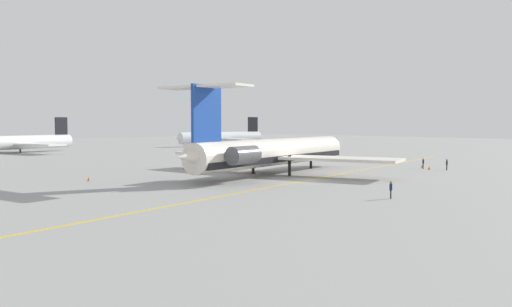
{
  "coord_description": "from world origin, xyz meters",
  "views": [
    {
      "loc": [
        -48.08,
        -43.3,
        7.08
      ],
      "look_at": [
        2.14,
        12.39,
        2.69
      ],
      "focal_mm": 36.56,
      "sensor_mm": 36.0,
      "label": 1
    }
  ],
  "objects_px": {
    "ground_crew_near_nose": "(447,163)",
    "ground_crew_portside": "(391,188)",
    "airliner_mid_left": "(17,142)",
    "safety_cone_wingtip": "(429,168)",
    "safety_cone_nose": "(422,166)",
    "safety_cone_tail": "(89,179)",
    "ground_crew_near_tail": "(423,162)",
    "main_jetliner": "(271,152)",
    "airliner_mid_right": "(219,137)"
  },
  "relations": [
    {
      "from": "airliner_mid_left",
      "to": "safety_cone_wingtip",
      "type": "bearing_deg",
      "value": 94.79
    },
    {
      "from": "ground_crew_near_nose",
      "to": "airliner_mid_left",
      "type": "bearing_deg",
      "value": 21.27
    },
    {
      "from": "airliner_mid_left",
      "to": "airliner_mid_right",
      "type": "relative_size",
      "value": 0.94
    },
    {
      "from": "airliner_mid_left",
      "to": "ground_crew_near_nose",
      "type": "height_order",
      "value": "airliner_mid_left"
    },
    {
      "from": "airliner_mid_left",
      "to": "ground_crew_near_nose",
      "type": "bearing_deg",
      "value": 94.86
    },
    {
      "from": "airliner_mid_left",
      "to": "ground_crew_portside",
      "type": "bearing_deg",
      "value": 75.5
    },
    {
      "from": "ground_crew_near_tail",
      "to": "safety_cone_tail",
      "type": "distance_m",
      "value": 49.39
    },
    {
      "from": "main_jetliner",
      "to": "airliner_mid_left",
      "type": "distance_m",
      "value": 77.67
    },
    {
      "from": "airliner_mid_left",
      "to": "airliner_mid_right",
      "type": "distance_m",
      "value": 59.14
    },
    {
      "from": "airliner_mid_right",
      "to": "safety_cone_tail",
      "type": "bearing_deg",
      "value": 48.45
    },
    {
      "from": "main_jetliner",
      "to": "airliner_mid_right",
      "type": "bearing_deg",
      "value": 42.38
    },
    {
      "from": "ground_crew_portside",
      "to": "safety_cone_nose",
      "type": "distance_m",
      "value": 36.77
    },
    {
      "from": "ground_crew_near_nose",
      "to": "safety_cone_tail",
      "type": "distance_m",
      "value": 51.16
    },
    {
      "from": "ground_crew_near_tail",
      "to": "safety_cone_tail",
      "type": "height_order",
      "value": "ground_crew_near_tail"
    },
    {
      "from": "main_jetliner",
      "to": "safety_cone_nose",
      "type": "relative_size",
      "value": 70.48
    },
    {
      "from": "safety_cone_nose",
      "to": "safety_cone_wingtip",
      "type": "distance_m",
      "value": 3.54
    },
    {
      "from": "ground_crew_near_tail",
      "to": "safety_cone_nose",
      "type": "height_order",
      "value": "ground_crew_near_tail"
    },
    {
      "from": "safety_cone_wingtip",
      "to": "airliner_mid_right",
      "type": "bearing_deg",
      "value": 72.67
    },
    {
      "from": "airliner_mid_right",
      "to": "ground_crew_near_nose",
      "type": "bearing_deg",
      "value": 79.44
    },
    {
      "from": "main_jetliner",
      "to": "safety_cone_nose",
      "type": "bearing_deg",
      "value": -31.4
    },
    {
      "from": "main_jetliner",
      "to": "ground_crew_portside",
      "type": "bearing_deg",
      "value": -121.4
    },
    {
      "from": "airliner_mid_right",
      "to": "ground_crew_near_nose",
      "type": "xyz_separation_m",
      "value": [
        -25.95,
        -88.63,
        -1.6
      ]
    },
    {
      "from": "ground_crew_near_tail",
      "to": "ground_crew_portside",
      "type": "xyz_separation_m",
      "value": [
        -31.34,
        -14.88,
        -0.01
      ]
    },
    {
      "from": "safety_cone_wingtip",
      "to": "safety_cone_tail",
      "type": "xyz_separation_m",
      "value": [
        -45.13,
        19.85,
        0.0
      ]
    },
    {
      "from": "main_jetliner",
      "to": "ground_crew_near_nose",
      "type": "relative_size",
      "value": 23.27
    },
    {
      "from": "main_jetliner",
      "to": "airliner_mid_right",
      "type": "height_order",
      "value": "main_jetliner"
    },
    {
      "from": "main_jetliner",
      "to": "airliner_mid_left",
      "type": "bearing_deg",
      "value": 82.51
    },
    {
      "from": "safety_cone_wingtip",
      "to": "ground_crew_portside",
      "type": "bearing_deg",
      "value": -156.29
    },
    {
      "from": "airliner_mid_left",
      "to": "safety_cone_nose",
      "type": "xyz_separation_m",
      "value": [
        34.62,
        -85.11,
        -2.25
      ]
    },
    {
      "from": "ground_crew_near_nose",
      "to": "safety_cone_wingtip",
      "type": "distance_m",
      "value": 2.63
    },
    {
      "from": "airliner_mid_left",
      "to": "safety_cone_tail",
      "type": "xyz_separation_m",
      "value": [
        -12.94,
        -67.83,
        -2.25
      ]
    },
    {
      "from": "safety_cone_nose",
      "to": "safety_cone_wingtip",
      "type": "bearing_deg",
      "value": -133.36
    },
    {
      "from": "airliner_mid_left",
      "to": "ground_crew_near_tail",
      "type": "xyz_separation_m",
      "value": [
        32.88,
        -86.26,
        -1.45
      ]
    },
    {
      "from": "ground_crew_near_nose",
      "to": "ground_crew_portside",
      "type": "xyz_separation_m",
      "value": [
        -31.63,
        -11.15,
        0.0
      ]
    },
    {
      "from": "airliner_mid_right",
      "to": "ground_crew_near_tail",
      "type": "xyz_separation_m",
      "value": [
        -26.24,
        -84.9,
        -1.58
      ]
    },
    {
      "from": "main_jetliner",
      "to": "airliner_mid_right",
      "type": "xyz_separation_m",
      "value": [
        50.13,
        75.79,
        -0.47
      ]
    },
    {
      "from": "airliner_mid_left",
      "to": "safety_cone_wingtip",
      "type": "xyz_separation_m",
      "value": [
        32.19,
        -87.68,
        -2.25
      ]
    },
    {
      "from": "airliner_mid_right",
      "to": "ground_crew_portside",
      "type": "bearing_deg",
      "value": 65.77
    },
    {
      "from": "safety_cone_tail",
      "to": "airliner_mid_left",
      "type": "bearing_deg",
      "value": 79.2
    },
    {
      "from": "airliner_mid_left",
      "to": "ground_crew_near_nose",
      "type": "relative_size",
      "value": 17.0
    },
    {
      "from": "safety_cone_tail",
      "to": "safety_cone_nose",
      "type": "bearing_deg",
      "value": -19.96
    },
    {
      "from": "airliner_mid_left",
      "to": "safety_cone_nose",
      "type": "bearing_deg",
      "value": 96.76
    },
    {
      "from": "airliner_mid_left",
      "to": "ground_crew_portside",
      "type": "distance_m",
      "value": 101.16
    },
    {
      "from": "ground_crew_near_nose",
      "to": "ground_crew_portside",
      "type": "height_order",
      "value": "ground_crew_portside"
    },
    {
      "from": "ground_crew_portside",
      "to": "safety_cone_nose",
      "type": "height_order",
      "value": "ground_crew_portside"
    },
    {
      "from": "airliner_mid_left",
      "to": "safety_cone_tail",
      "type": "bearing_deg",
      "value": 63.83
    },
    {
      "from": "safety_cone_tail",
      "to": "ground_crew_portside",
      "type": "bearing_deg",
      "value": -66.5
    },
    {
      "from": "airliner_mid_left",
      "to": "ground_crew_portside",
      "type": "xyz_separation_m",
      "value": [
        1.54,
        -101.14,
        -1.47
      ]
    },
    {
      "from": "safety_cone_wingtip",
      "to": "safety_cone_tail",
      "type": "bearing_deg",
      "value": 156.26
    },
    {
      "from": "airliner_mid_right",
      "to": "ground_crew_near_tail",
      "type": "height_order",
      "value": "airliner_mid_right"
    }
  ]
}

